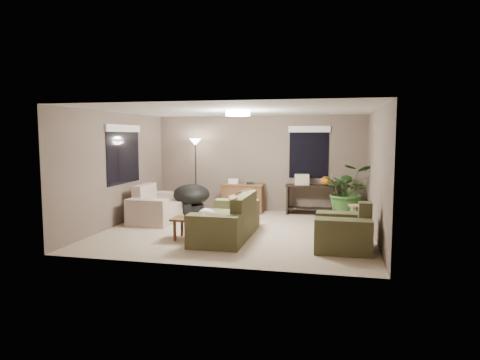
% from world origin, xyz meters
% --- Properties ---
extents(room_shell, '(5.50, 5.50, 5.50)m').
position_xyz_m(room_shell, '(0.00, 0.00, 1.25)').
color(room_shell, tan).
rests_on(room_shell, ground).
extents(main_sofa, '(0.95, 2.20, 0.85)m').
position_xyz_m(main_sofa, '(-0.06, -0.56, 0.29)').
color(main_sofa, '#47462B').
rests_on(main_sofa, ground).
extents(throw_pillows, '(0.37, 1.40, 0.47)m').
position_xyz_m(throw_pillows, '(0.19, -0.56, 0.65)').
color(throw_pillows, '#8C7251').
rests_on(throw_pillows, main_sofa).
extents(loveseat, '(0.90, 1.60, 0.85)m').
position_xyz_m(loveseat, '(-2.08, 0.60, 0.30)').
color(loveseat, beige).
rests_on(loveseat, ground).
extents(armchair, '(0.95, 1.00, 0.85)m').
position_xyz_m(armchair, '(2.14, -1.05, 0.30)').
color(armchair, '#4B4B2D').
rests_on(armchair, ground).
extents(coffee_table, '(1.00, 0.55, 0.42)m').
position_xyz_m(coffee_table, '(-0.56, -0.90, 0.36)').
color(coffee_table, brown).
rests_on(coffee_table, ground).
extents(laptop, '(0.40, 0.24, 0.24)m').
position_xyz_m(laptop, '(-0.73, -0.80, 0.48)').
color(laptop, black).
rests_on(laptop, coffee_table).
extents(plastic_bag, '(0.32, 0.29, 0.22)m').
position_xyz_m(plastic_bag, '(-0.36, -1.05, 0.53)').
color(plastic_bag, white).
rests_on(plastic_bag, coffee_table).
extents(desk, '(1.10, 0.50, 0.75)m').
position_xyz_m(desk, '(-0.35, 2.11, 0.38)').
color(desk, brown).
rests_on(desk, ground).
extents(desk_papers, '(0.70, 0.29, 0.12)m').
position_xyz_m(desk_papers, '(-0.51, 2.10, 0.80)').
color(desk_papers, silver).
rests_on(desk_papers, desk).
extents(console_table, '(1.30, 0.40, 0.75)m').
position_xyz_m(console_table, '(1.40, 2.21, 0.44)').
color(console_table, black).
rests_on(console_table, ground).
extents(pumpkin, '(0.35, 0.35, 0.22)m').
position_xyz_m(pumpkin, '(1.75, 2.21, 0.86)').
color(pumpkin, orange).
rests_on(pumpkin, console_table).
extents(cardboard_box, '(0.39, 0.31, 0.26)m').
position_xyz_m(cardboard_box, '(1.15, 2.21, 0.88)').
color(cardboard_box, beige).
rests_on(cardboard_box, console_table).
extents(papasan_chair, '(1.02, 1.02, 0.80)m').
position_xyz_m(papasan_chair, '(-1.47, 1.29, 0.47)').
color(papasan_chair, black).
rests_on(papasan_chair, ground).
extents(floor_lamp, '(0.32, 0.32, 1.91)m').
position_xyz_m(floor_lamp, '(-1.62, 2.08, 1.60)').
color(floor_lamp, black).
rests_on(floor_lamp, ground).
extents(ceiling_fixture, '(0.50, 0.50, 0.10)m').
position_xyz_m(ceiling_fixture, '(0.00, 0.00, 2.44)').
color(ceiling_fixture, white).
rests_on(ceiling_fixture, room_shell).
extents(houseplant, '(1.19, 1.32, 1.03)m').
position_xyz_m(houseplant, '(2.29, 1.97, 0.52)').
color(houseplant, '#2D5923').
rests_on(houseplant, ground).
extents(cat_scratching_post, '(0.32, 0.32, 0.50)m').
position_xyz_m(cat_scratching_post, '(2.37, 0.84, 0.21)').
color(cat_scratching_post, tan).
rests_on(cat_scratching_post, ground).
extents(window_left, '(0.05, 1.56, 1.33)m').
position_xyz_m(window_left, '(-2.73, 0.30, 1.78)').
color(window_left, black).
rests_on(window_left, room_shell).
extents(window_back, '(1.06, 0.05, 1.33)m').
position_xyz_m(window_back, '(1.30, 2.48, 1.79)').
color(window_back, black).
rests_on(window_back, room_shell).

